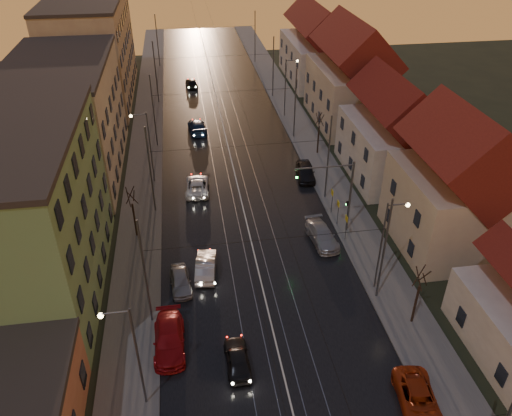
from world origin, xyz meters
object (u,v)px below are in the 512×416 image
parked_right_1 (322,235)px  driving_car_0 (238,359)px  street_lamp_2 (147,141)px  parked_right_0 (418,400)px  street_lamp_3 (288,82)px  driving_car_2 (197,186)px  traffic_light_mast (340,189)px  driving_car_4 (192,83)px  parked_right_2 (305,172)px  driving_car_1 (206,266)px  driving_car_3 (197,127)px  parked_left_2 (169,339)px  street_lamp_0 (131,349)px  street_lamp_1 (386,238)px  parked_left_3 (180,281)px

parked_right_1 → driving_car_0: bearing=-132.0°
street_lamp_2 → parked_right_0: street_lamp_2 is taller
street_lamp_2 → street_lamp_3: bearing=41.3°
driving_car_2 → parked_right_1: size_ratio=1.03×
traffic_light_mast → driving_car_2: size_ratio=1.43×
parked_right_1 → driving_car_4: bearing=96.6°
parked_right_2 → driving_car_1: bearing=-122.8°
driving_car_3 → parked_left_2: (-3.84, -36.14, -0.00)m
street_lamp_0 → driving_car_4: (5.67, 58.18, -4.19)m
street_lamp_0 → driving_car_0: 7.79m
driving_car_1 → driving_car_4: size_ratio=1.11×
street_lamp_1 → driving_car_1: bearing=163.8°
driving_car_4 → street_lamp_1: bearing=98.0°
driving_car_0 → street_lamp_0: bearing=17.1°
street_lamp_1 → parked_right_2: size_ratio=1.73×
parked_right_2 → driving_car_4: bearing=115.6°
driving_car_4 → parked_right_2: size_ratio=0.88×
driving_car_1 → parked_left_3: bearing=41.3°
parked_left_2 → parked_right_1: size_ratio=1.06×
street_lamp_0 → driving_car_1: size_ratio=1.79×
driving_car_1 → driving_car_3: size_ratio=0.86×
driving_car_4 → driving_car_3: bearing=83.9°
street_lamp_3 → parked_left_3: 37.21m
street_lamp_1 → driving_car_0: bearing=-153.5°
parked_left_3 → parked_right_1: 13.37m
driving_car_2 → driving_car_3: bearing=-88.8°
street_lamp_2 → parked_right_2: street_lamp_2 is taller
street_lamp_3 → driving_car_3: size_ratio=1.54×
driving_car_0 → driving_car_2: size_ratio=0.78×
street_lamp_1 → parked_right_2: bearing=94.8°
street_lamp_2 → parked_right_0: size_ratio=1.64×
street_lamp_1 → parked_right_1: bearing=113.0°
driving_car_4 → parked_right_0: driving_car_4 is taller
street_lamp_0 → driving_car_4: size_ratio=1.97×
traffic_light_mast → parked_right_2: traffic_light_mast is taller
street_lamp_3 → traffic_light_mast: bearing=-92.3°
traffic_light_mast → street_lamp_2: bearing=144.9°
parked_right_0 → driving_car_3: bearing=112.3°
driving_car_4 → parked_right_0: 61.97m
street_lamp_1 → driving_car_4: size_ratio=1.97×
street_lamp_1 → parked_right_0: size_ratio=1.64×
driving_car_1 → parked_right_1: driving_car_1 is taller
driving_car_3 → parked_left_3: 30.19m
driving_car_0 → parked_right_1: bearing=-126.8°
street_lamp_2 → parked_left_3: size_ratio=2.04×
parked_right_2 → parked_right_1: bearing=-89.7°
street_lamp_2 → parked_left_3: 18.26m
driving_car_4 → parked_right_2: 33.64m
parked_right_1 → street_lamp_1: bearing=-73.0°
street_lamp_2 → driving_car_2: bearing=-29.6°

